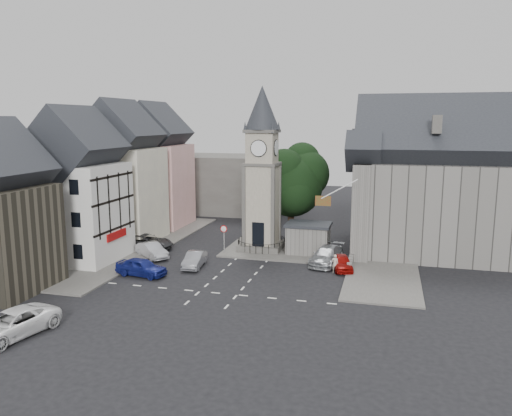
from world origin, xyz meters
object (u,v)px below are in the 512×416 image
(clock_tower, at_px, (262,170))
(car_west_blue, at_px, (141,267))
(car_east_red, at_px, (342,262))
(stone_shelter, at_px, (308,239))
(pedestrian, at_px, (335,264))

(clock_tower, bearing_deg, car_west_blue, -124.82)
(car_east_red, bearing_deg, stone_shelter, 114.82)
(stone_shelter, xyz_separation_m, car_east_red, (3.70, -4.50, -0.88))
(clock_tower, height_order, stone_shelter, clock_tower)
(car_west_blue, relative_size, pedestrian, 2.73)
(clock_tower, xyz_separation_m, car_east_red, (8.50, -4.99, -7.46))
(stone_shelter, xyz_separation_m, car_west_blue, (-12.48, -10.56, -0.79))
(car_west_blue, height_order, car_east_red, car_west_blue)
(pedestrian, bearing_deg, car_east_red, -121.67)
(car_east_red, xyz_separation_m, pedestrian, (-0.50, -1.00, 0.15))
(stone_shelter, bearing_deg, car_west_blue, -139.78)
(stone_shelter, xyz_separation_m, pedestrian, (3.20, -5.50, -0.74))
(clock_tower, xyz_separation_m, stone_shelter, (4.80, -0.49, -6.57))
(stone_shelter, bearing_deg, pedestrian, -59.81)
(clock_tower, relative_size, pedestrian, 10.00)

